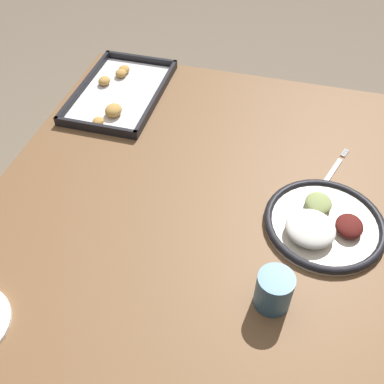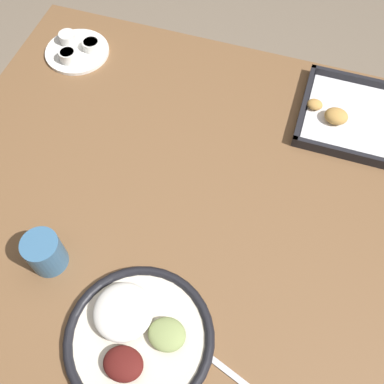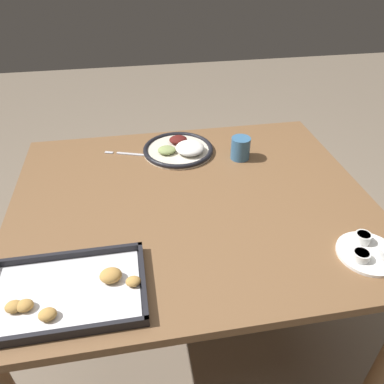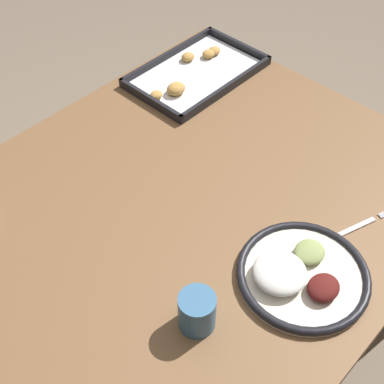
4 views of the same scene
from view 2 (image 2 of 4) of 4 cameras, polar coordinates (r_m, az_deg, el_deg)
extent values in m
plane|color=#7A6B59|center=(1.76, 0.01, -13.23)|extent=(8.00, 8.00, 0.00)
cube|color=brown|center=(1.07, 0.01, -1.23)|extent=(1.27, 1.06, 0.03)
cylinder|color=brown|center=(1.80, -13.30, 10.69)|extent=(0.06, 0.06, 0.74)
cylinder|color=beige|center=(0.94, -6.74, -18.02)|extent=(0.29, 0.29, 0.01)
torus|color=black|center=(0.93, -6.78, -17.94)|extent=(0.30, 0.30, 0.02)
ellipsoid|color=white|center=(0.93, -8.74, -14.78)|extent=(0.12, 0.12, 0.04)
ellipsoid|color=#511614|center=(0.91, -8.72, -20.76)|extent=(0.08, 0.07, 0.03)
ellipsoid|color=#8C9E5B|center=(0.91, -3.21, -17.61)|extent=(0.07, 0.07, 0.03)
cube|color=silver|center=(0.93, 4.32, -21.58)|extent=(0.16, 0.07, 0.00)
cylinder|color=white|center=(1.40, -14.37, 16.89)|extent=(0.18, 0.18, 0.01)
cylinder|color=silver|center=(1.38, -12.67, 17.75)|extent=(0.05, 0.05, 0.03)
cylinder|color=#593319|center=(1.37, -12.75, 18.05)|extent=(0.04, 0.04, 0.01)
cylinder|color=silver|center=(1.41, -15.51, 18.34)|extent=(0.05, 0.05, 0.03)
cylinder|color=#B22819|center=(1.41, -15.63, 18.70)|extent=(0.04, 0.04, 0.01)
cylinder|color=silver|center=(1.36, -15.46, 16.30)|extent=(0.05, 0.05, 0.03)
cylinder|color=#C67F23|center=(1.35, -15.59, 16.69)|extent=(0.04, 0.04, 0.01)
cube|color=black|center=(1.27, 22.95, 7.77)|extent=(0.42, 0.27, 0.01)
cube|color=silver|center=(1.27, 23.01, 7.88)|extent=(0.39, 0.25, 0.00)
cube|color=black|center=(1.18, 22.59, 3.59)|extent=(0.42, 0.01, 0.02)
cube|color=black|center=(1.24, 14.07, 10.90)|extent=(0.01, 0.27, 0.02)
ellipsoid|color=#C18E47|center=(1.22, 17.84, 9.17)|extent=(0.06, 0.05, 0.03)
ellipsoid|color=#C18E47|center=(1.24, 15.32, 10.67)|extent=(0.04, 0.03, 0.02)
cylinder|color=#38668E|center=(0.99, -18.17, -7.34)|extent=(0.08, 0.08, 0.09)
camera|label=1|loc=(0.97, -67.70, 28.02)|focal=42.00mm
camera|label=3|loc=(1.54, 30.64, 50.98)|focal=35.00mm
camera|label=4|loc=(0.83, -90.79, 11.42)|focal=50.00mm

